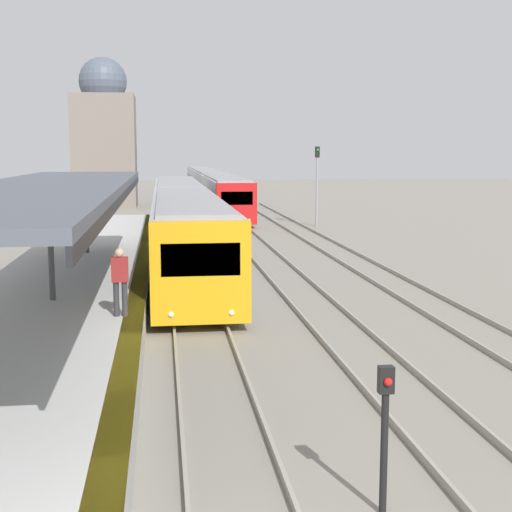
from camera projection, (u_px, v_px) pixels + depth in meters
The scene contains 7 objects.
platform_canopy at pixel (50, 188), 18.81m from camera, with size 4.00×23.14×3.14m.
person_on_platform at pixel (120, 278), 17.20m from camera, with size 0.40×0.22×1.66m.
train_near at pixel (182, 215), 35.32m from camera, with size 2.69×33.86×3.12m.
train_far at pixel (210, 185), 69.53m from camera, with size 2.59×50.37×3.02m.
signal_post_near at pixel (385, 424), 9.38m from camera, with size 0.20×0.21×2.04m.
signal_mast_far at pixel (317, 177), 46.41m from camera, with size 0.28×0.29×5.19m.
distant_domed_building at pixel (104, 138), 62.47m from camera, with size 5.38×5.38×12.99m.
Camera 1 is at (-0.99, -6.23, 4.80)m, focal length 50.00 mm.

